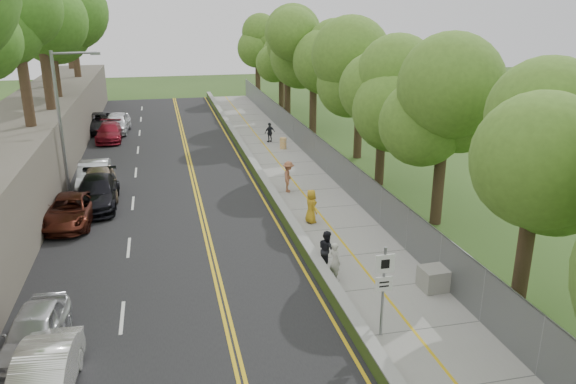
{
  "coord_description": "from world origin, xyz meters",
  "views": [
    {
      "loc": [
        -5.44,
        -17.75,
        10.23
      ],
      "look_at": [
        0.5,
        8.0,
        1.4
      ],
      "focal_mm": 35.0,
      "sensor_mm": 36.0,
      "label": 1
    }
  ],
  "objects_px": {
    "signpost": "(384,282)",
    "concrete_block": "(437,278)",
    "construction_barrel": "(283,143)",
    "car_0": "(35,331)",
    "person_far": "(270,132)",
    "streetlight": "(64,115)",
    "painter_0": "(311,206)",
    "car_1": "(43,378)",
    "car_2": "(71,211)"
  },
  "relations": [
    {
      "from": "signpost",
      "to": "concrete_block",
      "type": "bearing_deg",
      "value": 37.72
    },
    {
      "from": "construction_barrel",
      "to": "car_0",
      "type": "xyz_separation_m",
      "value": [
        -13.01,
        -23.32,
        0.25
      ]
    },
    {
      "from": "construction_barrel",
      "to": "person_far",
      "type": "bearing_deg",
      "value": 103.36
    },
    {
      "from": "streetlight",
      "to": "concrete_block",
      "type": "relative_size",
      "value": 6.38
    },
    {
      "from": "construction_barrel",
      "to": "painter_0",
      "type": "xyz_separation_m",
      "value": [
        -1.89,
        -14.86,
        0.43
      ]
    },
    {
      "from": "concrete_block",
      "to": "painter_0",
      "type": "height_order",
      "value": "painter_0"
    },
    {
      "from": "streetlight",
      "to": "painter_0",
      "type": "relative_size",
      "value": 4.75
    },
    {
      "from": "signpost",
      "to": "car_1",
      "type": "relative_size",
      "value": 0.74
    },
    {
      "from": "construction_barrel",
      "to": "signpost",
      "type": "bearing_deg",
      "value": -95.25
    },
    {
      "from": "car_1",
      "to": "person_far",
      "type": "bearing_deg",
      "value": 70.73
    },
    {
      "from": "construction_barrel",
      "to": "painter_0",
      "type": "relative_size",
      "value": 0.49
    },
    {
      "from": "concrete_block",
      "to": "car_1",
      "type": "relative_size",
      "value": 0.3
    },
    {
      "from": "construction_barrel",
      "to": "car_2",
      "type": "bearing_deg",
      "value": -137.23
    },
    {
      "from": "signpost",
      "to": "painter_0",
      "type": "relative_size",
      "value": 1.84
    },
    {
      "from": "concrete_block",
      "to": "person_far",
      "type": "bearing_deg",
      "value": 93.47
    },
    {
      "from": "car_2",
      "to": "painter_0",
      "type": "height_order",
      "value": "painter_0"
    },
    {
      "from": "construction_barrel",
      "to": "concrete_block",
      "type": "relative_size",
      "value": 0.66
    },
    {
      "from": "signpost",
      "to": "painter_0",
      "type": "distance_m",
      "value": 10.18
    },
    {
      "from": "car_0",
      "to": "painter_0",
      "type": "height_order",
      "value": "painter_0"
    },
    {
      "from": "car_0",
      "to": "car_1",
      "type": "height_order",
      "value": "car_1"
    },
    {
      "from": "concrete_block",
      "to": "car_0",
      "type": "relative_size",
      "value": 0.32
    },
    {
      "from": "construction_barrel",
      "to": "car_2",
      "type": "height_order",
      "value": "car_2"
    },
    {
      "from": "car_0",
      "to": "painter_0",
      "type": "distance_m",
      "value": 13.97
    },
    {
      "from": "car_1",
      "to": "painter_0",
      "type": "distance_m",
      "value": 15.19
    },
    {
      "from": "signpost",
      "to": "painter_0",
      "type": "xyz_separation_m",
      "value": [
        0.4,
        10.12,
        -1.07
      ]
    },
    {
      "from": "concrete_block",
      "to": "car_0",
      "type": "xyz_separation_m",
      "value": [
        -13.96,
        -0.86,
        0.24
      ]
    },
    {
      "from": "construction_barrel",
      "to": "car_0",
      "type": "bearing_deg",
      "value": -119.15
    },
    {
      "from": "concrete_block",
      "to": "streetlight",
      "type": "bearing_deg",
      "value": 135.51
    },
    {
      "from": "signpost",
      "to": "construction_barrel",
      "type": "xyz_separation_m",
      "value": [
        2.29,
        24.98,
        -1.5
      ]
    },
    {
      "from": "car_1",
      "to": "construction_barrel",
      "type": "bearing_deg",
      "value": 67.95
    },
    {
      "from": "car_1",
      "to": "car_0",
      "type": "bearing_deg",
      "value": 107.97
    },
    {
      "from": "car_0",
      "to": "person_far",
      "type": "distance_m",
      "value": 28.48
    },
    {
      "from": "signpost",
      "to": "person_far",
      "type": "height_order",
      "value": "signpost"
    },
    {
      "from": "signpost",
      "to": "construction_barrel",
      "type": "distance_m",
      "value": 25.13
    },
    {
      "from": "construction_barrel",
      "to": "person_far",
      "type": "xyz_separation_m",
      "value": [
        -0.54,
        2.29,
        0.35
      ]
    },
    {
      "from": "concrete_block",
      "to": "car_0",
      "type": "bearing_deg",
      "value": -176.49
    },
    {
      "from": "streetlight",
      "to": "car_2",
      "type": "xyz_separation_m",
      "value": [
        0.45,
        -4.39,
        -3.93
      ]
    },
    {
      "from": "signpost",
      "to": "car_1",
      "type": "bearing_deg",
      "value": -174.87
    },
    {
      "from": "car_0",
      "to": "car_1",
      "type": "bearing_deg",
      "value": -70.59
    },
    {
      "from": "signpost",
      "to": "car_1",
      "type": "xyz_separation_m",
      "value": [
        -10.05,
        -0.9,
        -1.24
      ]
    },
    {
      "from": "streetlight",
      "to": "construction_barrel",
      "type": "distance_m",
      "value": 16.48
    },
    {
      "from": "car_0",
      "to": "painter_0",
      "type": "bearing_deg",
      "value": 42.17
    },
    {
      "from": "car_2",
      "to": "car_1",
      "type": "bearing_deg",
      "value": -79.88
    },
    {
      "from": "concrete_block",
      "to": "car_0",
      "type": "height_order",
      "value": "car_0"
    },
    {
      "from": "streetlight",
      "to": "person_far",
      "type": "bearing_deg",
      "value": 37.72
    },
    {
      "from": "car_1",
      "to": "painter_0",
      "type": "relative_size",
      "value": 2.48
    },
    {
      "from": "car_0",
      "to": "car_2",
      "type": "distance_m",
      "value": 10.97
    },
    {
      "from": "signpost",
      "to": "car_1",
      "type": "distance_m",
      "value": 10.17
    },
    {
      "from": "signpost",
      "to": "streetlight",
      "type": "bearing_deg",
      "value": 124.08
    },
    {
      "from": "car_0",
      "to": "car_1",
      "type": "relative_size",
      "value": 0.94
    }
  ]
}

